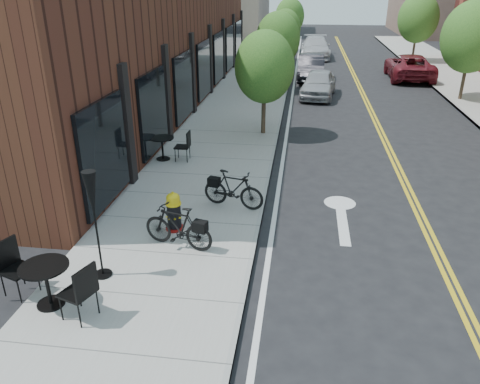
{
  "coord_description": "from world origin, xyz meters",
  "views": [
    {
      "loc": [
        0.85,
        -8.37,
        5.49
      ],
      "look_at": [
        -0.48,
        1.45,
        1.0
      ],
      "focal_mm": 35.0,
      "sensor_mm": 36.0,
      "label": 1
    }
  ],
  "objects_px": {
    "patio_umbrella": "(93,203)",
    "parked_car_far": "(409,67)",
    "parked_car_b": "(311,67)",
    "bicycle_left": "(178,227)",
    "parked_car_c": "(315,47)",
    "fire_hydrant": "(174,212)",
    "bistro_set_b": "(46,279)",
    "parked_car_a": "(318,84)",
    "bicycle_right": "(233,189)",
    "bistro_set_c": "(162,145)"
  },
  "relations": [
    {
      "from": "patio_umbrella",
      "to": "parked_car_far",
      "type": "relative_size",
      "value": 0.42
    },
    {
      "from": "patio_umbrella",
      "to": "parked_car_b",
      "type": "xyz_separation_m",
      "value": [
        4.14,
        21.55,
        -1.0
      ]
    },
    {
      "from": "patio_umbrella",
      "to": "bicycle_left",
      "type": "bearing_deg",
      "value": 46.16
    },
    {
      "from": "parked_car_c",
      "to": "fire_hydrant",
      "type": "bearing_deg",
      "value": -97.72
    },
    {
      "from": "bistro_set_b",
      "to": "patio_umbrella",
      "type": "height_order",
      "value": "patio_umbrella"
    },
    {
      "from": "fire_hydrant",
      "to": "parked_car_a",
      "type": "relative_size",
      "value": 0.24
    },
    {
      "from": "bicycle_right",
      "to": "parked_car_c",
      "type": "height_order",
      "value": "parked_car_c"
    },
    {
      "from": "bistro_set_c",
      "to": "patio_umbrella",
      "type": "height_order",
      "value": "patio_umbrella"
    },
    {
      "from": "parked_car_b",
      "to": "parked_car_c",
      "type": "xyz_separation_m",
      "value": [
        0.38,
        8.94,
        0.05
      ]
    },
    {
      "from": "parked_car_b",
      "to": "bistro_set_c",
      "type": "bearing_deg",
      "value": -108.23
    },
    {
      "from": "fire_hydrant",
      "to": "bicycle_left",
      "type": "distance_m",
      "value": 0.81
    },
    {
      "from": "parked_car_a",
      "to": "parked_car_c",
      "type": "xyz_separation_m",
      "value": [
        0.0,
        13.54,
        0.1
      ]
    },
    {
      "from": "bicycle_right",
      "to": "patio_umbrella",
      "type": "distance_m",
      "value": 4.18
    },
    {
      "from": "bicycle_left",
      "to": "bistro_set_c",
      "type": "distance_m",
      "value": 5.66
    },
    {
      "from": "parked_car_a",
      "to": "parked_car_far",
      "type": "bearing_deg",
      "value": 52.51
    },
    {
      "from": "fire_hydrant",
      "to": "parked_car_b",
      "type": "bearing_deg",
      "value": 104.14
    },
    {
      "from": "fire_hydrant",
      "to": "patio_umbrella",
      "type": "xyz_separation_m",
      "value": [
        -0.93,
        -2.04,
        1.14
      ]
    },
    {
      "from": "bicycle_left",
      "to": "patio_umbrella",
      "type": "xyz_separation_m",
      "value": [
        -1.23,
        -1.28,
        1.11
      ]
    },
    {
      "from": "parked_car_b",
      "to": "bistro_set_b",
      "type": "bearing_deg",
      "value": -102.11
    },
    {
      "from": "fire_hydrant",
      "to": "bistro_set_c",
      "type": "relative_size",
      "value": 0.54
    },
    {
      "from": "patio_umbrella",
      "to": "parked_car_c",
      "type": "relative_size",
      "value": 0.42
    },
    {
      "from": "parked_car_a",
      "to": "bistro_set_c",
      "type": "bearing_deg",
      "value": -109.63
    },
    {
      "from": "bicycle_right",
      "to": "parked_car_b",
      "type": "xyz_separation_m",
      "value": [
        2.01,
        18.13,
        0.11
      ]
    },
    {
      "from": "bicycle_right",
      "to": "parked_car_a",
      "type": "relative_size",
      "value": 0.42
    },
    {
      "from": "parked_car_c",
      "to": "parked_car_far",
      "type": "height_order",
      "value": "parked_car_c"
    },
    {
      "from": "parked_car_a",
      "to": "bicycle_left",
      "type": "bearing_deg",
      "value": -94.78
    },
    {
      "from": "bistro_set_c",
      "to": "parked_car_far",
      "type": "distance_m",
      "value": 19.22
    },
    {
      "from": "parked_car_far",
      "to": "parked_car_b",
      "type": "bearing_deg",
      "value": 11.15
    },
    {
      "from": "patio_umbrella",
      "to": "bistro_set_c",
      "type": "bearing_deg",
      "value": 95.9
    },
    {
      "from": "bistro_set_b",
      "to": "parked_car_c",
      "type": "bearing_deg",
      "value": 100.55
    },
    {
      "from": "patio_umbrella",
      "to": "bicycle_right",
      "type": "bearing_deg",
      "value": 58.06
    },
    {
      "from": "bicycle_left",
      "to": "bistro_set_b",
      "type": "relative_size",
      "value": 0.81
    },
    {
      "from": "parked_car_far",
      "to": "parked_car_c",
      "type": "bearing_deg",
      "value": -53.74
    },
    {
      "from": "bicycle_right",
      "to": "parked_car_a",
      "type": "height_order",
      "value": "parked_car_a"
    },
    {
      "from": "fire_hydrant",
      "to": "parked_car_far",
      "type": "height_order",
      "value": "parked_car_far"
    },
    {
      "from": "fire_hydrant",
      "to": "parked_car_far",
      "type": "bearing_deg",
      "value": 89.54
    },
    {
      "from": "fire_hydrant",
      "to": "parked_car_far",
      "type": "xyz_separation_m",
      "value": [
        9.11,
        20.52,
        0.16
      ]
    },
    {
      "from": "bicycle_left",
      "to": "bistro_set_c",
      "type": "relative_size",
      "value": 0.92
    },
    {
      "from": "bistro_set_b",
      "to": "bicycle_left",
      "type": "bearing_deg",
      "value": 71.7
    },
    {
      "from": "patio_umbrella",
      "to": "parked_car_c",
      "type": "xyz_separation_m",
      "value": [
        4.52,
        30.5,
        -0.95
      ]
    },
    {
      "from": "parked_car_b",
      "to": "parked_car_far",
      "type": "height_order",
      "value": "parked_car_far"
    },
    {
      "from": "bistro_set_b",
      "to": "parked_car_a",
      "type": "distance_m",
      "value": 18.67
    },
    {
      "from": "parked_car_far",
      "to": "patio_umbrella",
      "type": "bearing_deg",
      "value": 67.44
    },
    {
      "from": "bicycle_left",
      "to": "patio_umbrella",
      "type": "bearing_deg",
      "value": -28.86
    },
    {
      "from": "fire_hydrant",
      "to": "parked_car_a",
      "type": "height_order",
      "value": "parked_car_a"
    },
    {
      "from": "parked_car_a",
      "to": "parked_car_c",
      "type": "height_order",
      "value": "parked_car_c"
    },
    {
      "from": "parked_car_c",
      "to": "bicycle_left",
      "type": "bearing_deg",
      "value": -96.96
    },
    {
      "from": "fire_hydrant",
      "to": "parked_car_c",
      "type": "xyz_separation_m",
      "value": [
        3.58,
        28.46,
        0.2
      ]
    },
    {
      "from": "bicycle_right",
      "to": "parked_car_b",
      "type": "bearing_deg",
      "value": 8.21
    },
    {
      "from": "parked_car_b",
      "to": "parked_car_far",
      "type": "relative_size",
      "value": 0.83
    }
  ]
}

